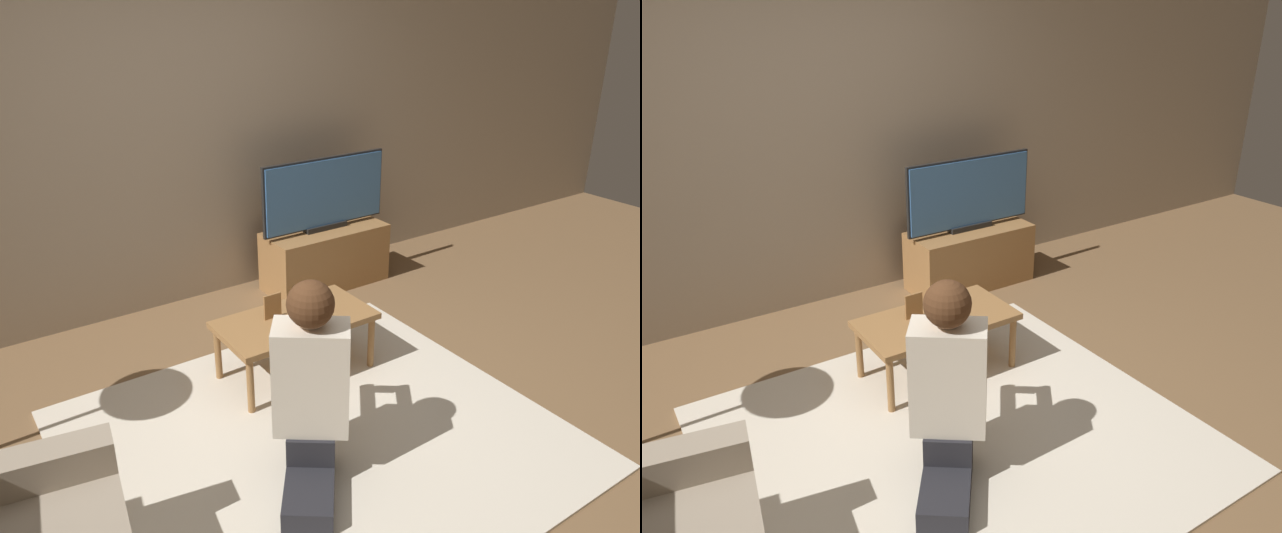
{
  "view_description": "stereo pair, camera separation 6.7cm",
  "coord_description": "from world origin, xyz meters",
  "views": [
    {
      "loc": [
        -1.43,
        -2.14,
        2.09
      ],
      "look_at": [
        0.48,
        0.68,
        0.61
      ],
      "focal_mm": 35.0,
      "sensor_mm": 36.0,
      "label": 1
    },
    {
      "loc": [
        -1.38,
        -2.17,
        2.09
      ],
      "look_at": [
        0.48,
        0.68,
        0.61
      ],
      "focal_mm": 35.0,
      "sensor_mm": 36.0,
      "label": 2
    }
  ],
  "objects": [
    {
      "name": "rug",
      "position": [
        0.0,
        0.0,
        0.01
      ],
      "size": [
        2.34,
        2.1,
        0.02
      ],
      "color": "beige",
      "rests_on": "ground_plane"
    },
    {
      "name": "ground_plane",
      "position": [
        0.0,
        0.0,
        0.0
      ],
      "size": [
        10.0,
        10.0,
        0.0
      ],
      "primitive_type": "plane",
      "color": "brown"
    },
    {
      "name": "picture_frame",
      "position": [
        0.13,
        0.65,
        0.46
      ],
      "size": [
        0.11,
        0.01,
        0.15
      ],
      "color": "olive",
      "rests_on": "coffee_table"
    },
    {
      "name": "coffee_table",
      "position": [
        0.24,
        0.58,
        0.34
      ],
      "size": [
        0.9,
        0.48,
        0.38
      ],
      "color": "olive",
      "rests_on": "ground_plane"
    },
    {
      "name": "person_kneeling",
      "position": [
        -0.16,
        -0.19,
        0.51
      ],
      "size": [
        0.68,
        0.8,
        0.99
      ],
      "rotation": [
        0.0,
        0.0,
        2.51
      ],
      "color": "#232328",
      "rests_on": "rug"
    },
    {
      "name": "tv_stand",
      "position": [
        1.11,
        1.54,
        0.23
      ],
      "size": [
        0.96,
        0.41,
        0.46
      ],
      "color": "olive",
      "rests_on": "ground_plane"
    },
    {
      "name": "wall_back",
      "position": [
        0.0,
        1.93,
        1.3
      ],
      "size": [
        10.0,
        0.06,
        2.6
      ],
      "color": "tan",
      "rests_on": "ground_plane"
    },
    {
      "name": "tv",
      "position": [
        1.11,
        1.54,
        0.74
      ],
      "size": [
        1.05,
        0.08,
        0.55
      ],
      "color": "black",
      "rests_on": "tv_stand"
    }
  ]
}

